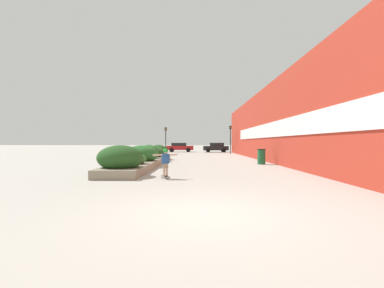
{
  "coord_description": "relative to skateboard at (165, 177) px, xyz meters",
  "views": [
    {
      "loc": [
        -0.28,
        -5.35,
        1.47
      ],
      "look_at": [
        -0.58,
        15.01,
        1.37
      ],
      "focal_mm": 24.0,
      "sensor_mm": 36.0,
      "label": 1
    }
  ],
  "objects": [
    {
      "name": "traffic_light_right",
      "position": [
        5.88,
        23.92,
        2.46
      ],
      "size": [
        0.28,
        0.3,
        3.75
      ],
      "color": "black",
      "rests_on": "ground_plane"
    },
    {
      "name": "ground_plane",
      "position": [
        1.52,
        -5.14,
        -0.07
      ],
      "size": [
        300.0,
        300.0,
        0.0
      ],
      "primitive_type": "plane",
      "color": "#ADA89E"
    },
    {
      "name": "skateboard",
      "position": [
        0.0,
        0.0,
        0.0
      ],
      "size": [
        0.45,
        0.67,
        0.1
      ],
      "rotation": [
        0.0,
        0.0,
        0.45
      ],
      "color": "black",
      "rests_on": "ground_plane"
    },
    {
      "name": "car_center_left",
      "position": [
        -1.3,
        30.34,
        0.7
      ],
      "size": [
        4.23,
        1.85,
        1.45
      ],
      "rotation": [
        0.0,
        0.0,
        -1.57
      ],
      "color": "maroon",
      "rests_on": "ground_plane"
    },
    {
      "name": "building_wall_right",
      "position": [
        6.95,
        8.52,
        2.84
      ],
      "size": [
        0.67,
        39.52,
        5.84
      ],
      "color": "#B23323",
      "rests_on": "ground_plane"
    },
    {
      "name": "skateboarder",
      "position": [
        0.0,
        -0.0,
        0.71
      ],
      "size": [
        0.98,
        0.52,
        1.13
      ],
      "rotation": [
        0.0,
        0.0,
        0.45
      ],
      "color": "tan",
      "rests_on": "skateboard"
    },
    {
      "name": "trash_bin",
      "position": [
        5.72,
        7.05,
        0.45
      ],
      "size": [
        0.55,
        0.55,
        1.04
      ],
      "color": "#1E5B33",
      "rests_on": "ground_plane"
    },
    {
      "name": "car_leftmost",
      "position": [
        4.38,
        29.5,
        0.69
      ],
      "size": [
        3.86,
        2.06,
        1.46
      ],
      "rotation": [
        0.0,
        0.0,
        1.57
      ],
      "color": "black",
      "rests_on": "ground_plane"
    },
    {
      "name": "planter_box",
      "position": [
        -2.03,
        6.07,
        0.49
      ],
      "size": [
        2.04,
        13.5,
        1.37
      ],
      "color": "gray",
      "rests_on": "ground_plane"
    },
    {
      "name": "traffic_light_left",
      "position": [
        -2.74,
        23.28,
        2.31
      ],
      "size": [
        0.28,
        0.3,
        3.5
      ],
      "color": "black",
      "rests_on": "ground_plane"
    }
  ]
}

